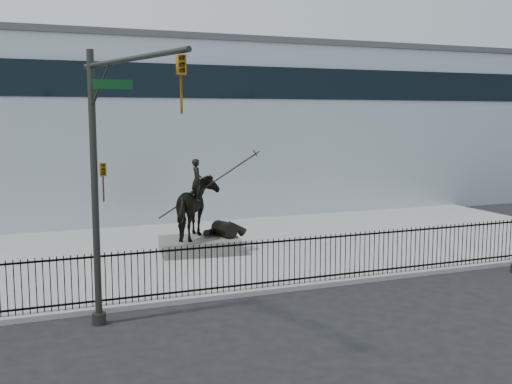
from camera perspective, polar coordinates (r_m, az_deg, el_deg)
name	(u,v)px	position (r m, az deg, el deg)	size (l,w,h in m)	color
ground	(340,297)	(18.34, 8.00, -9.84)	(120.00, 120.00, 0.00)	black
plaza	(255,247)	(24.45, -0.10, -5.23)	(30.00, 12.00, 0.15)	gray
building	(176,130)	(36.29, -7.62, 5.86)	(44.00, 14.00, 9.00)	#B0B8C0
picket_fence	(321,258)	(19.16, 6.20, -6.27)	(22.10, 0.10, 1.50)	black
statue_plinth	(200,245)	(23.18, -5.36, -5.07)	(2.96, 2.03, 0.55)	#4E4C48
equestrian_statue	(201,208)	(22.93, -5.26, -1.55)	(3.78, 2.53, 3.21)	black
traffic_signal_left	(109,172)	(14.80, -13.86, 1.83)	(1.52, 4.84, 7.00)	#272A24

